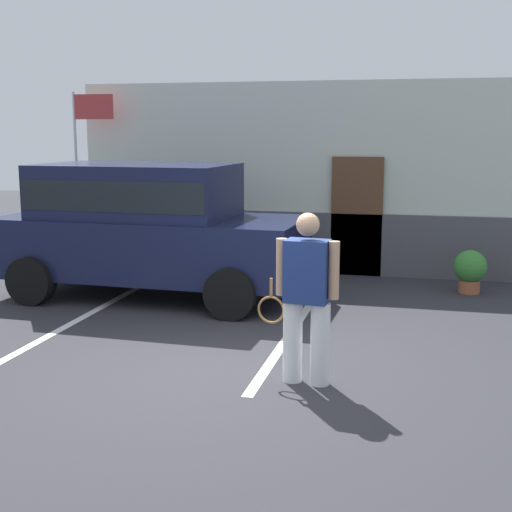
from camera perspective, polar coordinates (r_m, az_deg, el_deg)
ground_plane at (r=7.65m, az=-0.79°, el=-9.37°), size 40.00×40.00×0.00m
parking_stripe_0 at (r=9.96m, az=-14.19°, el=-5.03°), size 0.12×4.40×0.01m
parking_stripe_1 at (r=9.01m, az=2.73°, el=-6.34°), size 0.12×4.40×0.01m
house_frontage at (r=12.80m, az=5.54°, el=5.82°), size 9.09×0.40×3.41m
parked_suv at (r=10.95m, az=-8.87°, el=2.62°), size 4.67×2.30×2.05m
tennis_player_man at (r=7.12m, az=4.10°, el=-3.28°), size 0.90×0.32×1.75m
potted_plant_by_porch at (r=11.68m, az=16.90°, el=-1.04°), size 0.52×0.52×0.69m
flag_pole at (r=13.60m, az=-13.68°, el=8.52°), size 0.80×0.05×3.25m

